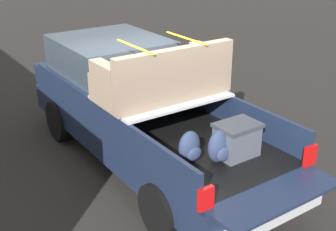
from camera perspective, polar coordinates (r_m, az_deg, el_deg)
The scene contains 2 objects.
ground_plane at distance 7.80m, azimuth -2.51°, elevation -5.99°, with size 40.00×40.00×0.00m, color black.
pickup_truck at distance 7.67m, azimuth -4.13°, elevation 1.56°, with size 6.05×2.06×2.23m.
Camera 1 is at (-5.79, 3.57, 3.82)m, focal length 47.36 mm.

